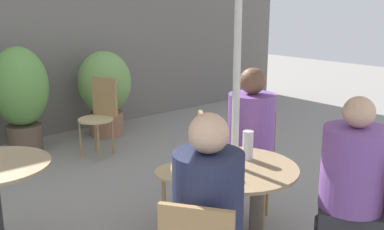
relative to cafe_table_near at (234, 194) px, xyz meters
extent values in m
cylinder|color=#2D2D33|center=(0.00, 0.00, -0.18)|extent=(0.06, 0.06, 0.70)
cylinder|color=#997F5B|center=(0.00, 0.00, 0.18)|extent=(0.79, 0.79, 0.02)
cylinder|color=tan|center=(0.40, -0.61, -0.12)|extent=(0.39, 0.39, 0.02)
cylinder|color=tan|center=(0.61, 0.40, -0.12)|extent=(0.39, 0.39, 0.02)
cylinder|color=#9E7A4C|center=(0.79, 0.37, -0.34)|extent=(0.02, 0.02, 0.42)
cylinder|color=#9E7A4C|center=(0.65, 0.58, -0.34)|extent=(0.02, 0.02, 0.42)
cylinder|color=#9E7A4C|center=(0.57, 0.23, -0.34)|extent=(0.02, 0.02, 0.42)
cylinder|color=#9E7A4C|center=(0.43, 0.44, -0.34)|extent=(0.02, 0.02, 0.42)
cube|color=#9E7A4C|center=(0.76, 0.50, 0.11)|extent=(0.21, 0.30, 0.44)
cylinder|color=tan|center=(0.17, 0.74, -0.12)|extent=(0.39, 0.39, 0.02)
cylinder|color=#9E7A4C|center=(0.20, 0.56, -0.34)|extent=(0.02, 0.02, 0.42)
cylinder|color=#9E7A4C|center=(0.35, 0.77, -0.34)|extent=(0.02, 0.02, 0.42)
cylinder|color=#9E7A4C|center=(-0.01, 0.71, -0.34)|extent=(0.02, 0.02, 0.42)
cylinder|color=#9E7A4C|center=(0.14, 0.92, -0.34)|extent=(0.02, 0.02, 0.42)
cube|color=#9E7A4C|center=(0.31, 0.64, 0.11)|extent=(0.22, 0.29, 0.44)
cylinder|color=tan|center=(0.47, 2.59, -0.12)|extent=(0.39, 0.39, 0.02)
cylinder|color=#9E7A4C|center=(0.63, 2.52, -0.34)|extent=(0.02, 0.02, 0.42)
cylinder|color=#9E7A4C|center=(0.54, 2.76, -0.34)|extent=(0.02, 0.02, 0.42)
cylinder|color=#9E7A4C|center=(0.39, 2.43, -0.34)|extent=(0.02, 0.02, 0.42)
cylinder|color=#9E7A4C|center=(0.30, 2.66, -0.34)|extent=(0.02, 0.02, 0.42)
cube|color=#9E7A4C|center=(0.63, 2.66, 0.11)|extent=(0.15, 0.32, 0.44)
cylinder|color=#232847|center=(-0.58, -0.38, 0.25)|extent=(0.34, 0.34, 0.51)
sphere|color=#DBAD89|center=(-0.58, -0.38, 0.60)|extent=(0.19, 0.19, 0.19)
cube|color=#2D2D33|center=(0.38, -0.58, -0.05)|extent=(0.45, 0.46, 0.11)
cylinder|color=#7A4C9E|center=(0.38, -0.58, 0.25)|extent=(0.37, 0.37, 0.48)
sphere|color=#DBAD89|center=(0.38, -0.58, 0.58)|extent=(0.18, 0.18, 0.18)
cylinder|color=brown|center=(0.42, 0.37, -0.34)|extent=(0.11, 0.11, 0.42)
cylinder|color=brown|center=(0.51, 0.24, -0.34)|extent=(0.11, 0.11, 0.42)
cube|color=brown|center=(0.58, 0.38, -0.05)|extent=(0.45, 0.44, 0.11)
cylinder|color=#7A4C9E|center=(0.58, 0.38, 0.25)|extent=(0.35, 0.35, 0.51)
sphere|color=brown|center=(0.58, 0.38, 0.60)|extent=(0.20, 0.20, 0.20)
cylinder|color=#DBC65B|center=(-0.16, 0.04, 0.28)|extent=(0.07, 0.07, 0.19)
cylinder|color=silver|center=(0.16, 0.04, 0.28)|extent=(0.07, 0.07, 0.19)
cylinder|color=brown|center=(-0.11, 3.24, -0.38)|extent=(0.39, 0.39, 0.34)
ellipsoid|color=#609947|center=(-0.11, 3.24, 0.24)|extent=(0.63, 0.63, 0.90)
cylinder|color=#93664C|center=(0.98, 3.26, -0.40)|extent=(0.44, 0.44, 0.30)
ellipsoid|color=#709E51|center=(0.98, 3.26, 0.16)|extent=(0.68, 0.68, 0.80)
cylinder|color=silver|center=(0.00, 0.00, 0.59)|extent=(0.04, 0.04, 2.27)
camera|label=1|loc=(-1.90, -1.80, 1.18)|focal=42.00mm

